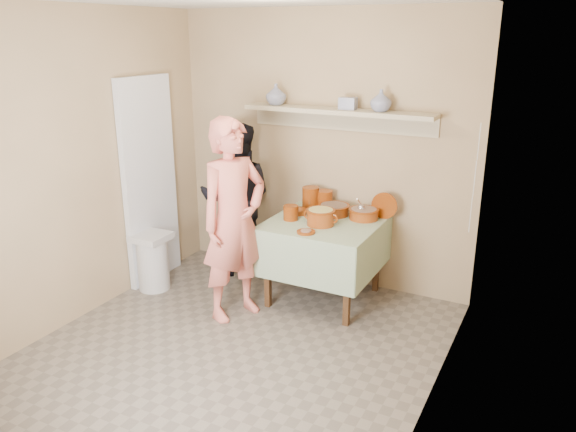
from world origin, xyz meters
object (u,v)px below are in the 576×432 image
Objects in this scene: person_cook at (234,220)px; trash_bin at (153,261)px; cazuela_rice at (321,216)px; person_helper at (236,199)px; serving_table at (325,234)px.

trash_bin is at bearing 108.15° from person_cook.
cazuela_rice reaches higher than trash_bin.
person_cook is 1.12× the size of person_helper.
serving_table is at bearing 92.83° from cazuela_rice.
trash_bin is (-0.99, 0.07, -0.59)m from person_cook.
person_cook is 1.79× the size of serving_table.
serving_table is 1.69m from trash_bin.
person_cook is 5.27× the size of cazuela_rice.
serving_table is (0.56, 0.63, -0.23)m from person_cook.
trash_bin is (-0.50, -0.74, -0.49)m from person_helper.
person_cook is 0.77m from cazuela_rice.
serving_table is at bearing -19.59° from person_cook.
trash_bin is at bearing -164.02° from cazuela_rice.
trash_bin is (-1.56, -0.45, -0.56)m from cazuela_rice.
trash_bin is at bearing -160.28° from serving_table.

